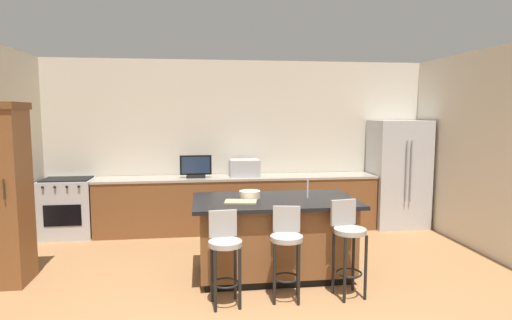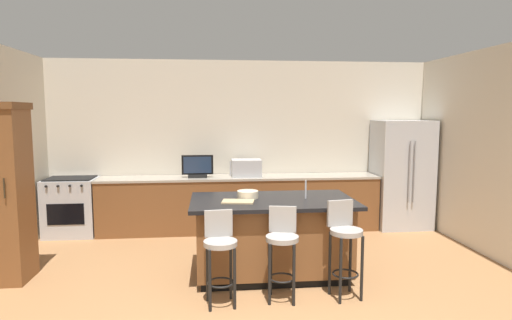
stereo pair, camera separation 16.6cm
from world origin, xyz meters
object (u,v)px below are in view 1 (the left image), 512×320
range_oven (68,208)px  tv_monitor (196,167)px  cutting_board (241,202)px  kitchen_island (275,236)px  fruit_bowl (250,194)px  bar_stool_center (287,245)px  bar_stool_right (348,239)px  cell_phone (252,199)px  microwave (245,168)px  refrigerator (398,174)px  bar_stool_left (225,250)px

range_oven → tv_monitor: tv_monitor is taller
cutting_board → kitchen_island: bearing=17.9°
tv_monitor → fruit_bowl: tv_monitor is taller
bar_stool_center → bar_stool_right: bar_stool_right is taller
tv_monitor → cutting_board: tv_monitor is taller
kitchen_island → cell_phone: (-0.27, 0.01, 0.46)m
microwave → range_oven: bearing=-180.0°
bar_stool_right → tv_monitor: bearing=110.8°
tv_monitor → cell_phone: size_ratio=3.36×
refrigerator → range_oven: refrigerator is taller
tv_monitor → cell_phone: 2.07m
microwave → cell_phone: microwave is taller
refrigerator → bar_stool_center: 3.64m
bar_stool_right → bar_stool_left: bearing=171.2°
range_oven → bar_stool_right: bar_stool_right is taller
refrigerator → range_oven: bearing=179.5°
range_oven → cell_phone: size_ratio=6.18×
fruit_bowl → cell_phone: (0.02, -0.08, -0.04)m
cell_phone → microwave: bearing=77.7°
kitchen_island → microwave: size_ratio=4.03×
refrigerator → microwave: bearing=179.0°
range_oven → bar_stool_center: bar_stool_center is taller
bar_stool_right → cell_phone: (-0.94, 0.70, 0.31)m
refrigerator → cell_phone: 3.38m
kitchen_island → cell_phone: size_ratio=12.88×
range_oven → fruit_bowl: 3.31m
bar_stool_right → cutting_board: (-1.09, 0.55, 0.32)m
bar_stool_right → fruit_bowl: bearing=130.1°
tv_monitor → bar_stool_center: 2.85m
refrigerator → bar_stool_right: size_ratio=1.78×
refrigerator → range_oven: (-5.43, 0.05, -0.45)m
refrigerator → cell_phone: (-2.76, -1.95, 0.02)m
range_oven → bar_stool_center: 3.99m
bar_stool_left → bar_stool_right: (1.31, 0.04, 0.05)m
bar_stool_center → cell_phone: 0.82m
microwave → bar_stool_left: bearing=-100.1°
tv_monitor → bar_stool_center: tv_monitor is taller
bar_stool_left → microwave: bearing=73.8°
bar_stool_right → cell_phone: bar_stool_right is taller
bar_stool_left → cell_phone: bar_stool_left is taller
range_oven → cutting_board: (2.52, -2.14, 0.48)m
tv_monitor → bar_stool_left: tv_monitor is taller
range_oven → cutting_board: cutting_board is taller
bar_stool_left → fruit_bowl: bearing=60.9°
kitchen_island → microwave: microwave is taller
refrigerator → cell_phone: bearing=-144.7°
tv_monitor → refrigerator: bearing=0.1°
range_oven → bar_stool_left: bearing=-50.0°
bar_stool_left → fruit_bowl: (0.35, 0.83, 0.40)m
kitchen_island → bar_stool_right: (0.67, -0.69, 0.14)m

